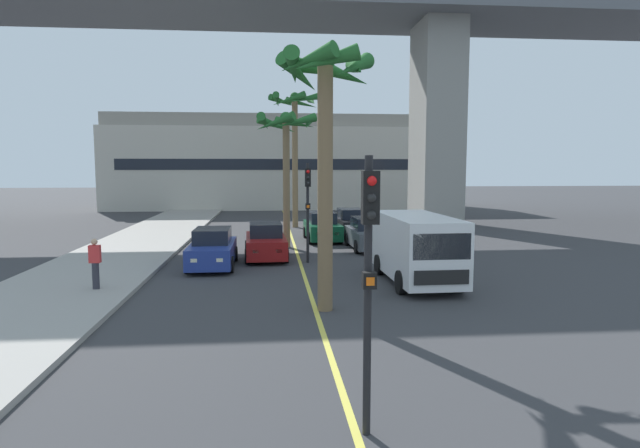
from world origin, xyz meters
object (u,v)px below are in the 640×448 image
object	(u,v)px
car_queue_second	(322,227)
car_queue_third	(266,242)
delivery_van	(417,247)
traffic_light_median_far	(308,199)
car_queue_front	(368,235)
car_queue_fourth	(213,249)
palm_tree_near_median	(325,105)
palm_tree_mid_median	(286,137)
traffic_light_median_near	(369,258)
palm_tree_far_median	(295,120)
pedestrian_mid_block	(95,263)
car_queue_fifth	(351,223)

from	to	relation	value
car_queue_second	car_queue_third	xyz separation A→B (m)	(-3.07, -5.49, 0.00)
delivery_van	traffic_light_median_far	distance (m)	5.70
car_queue_third	delivery_van	size ratio (longest dim) A/B	0.79
car_queue_front	car_queue_second	world-z (taller)	same
car_queue_fourth	palm_tree_near_median	world-z (taller)	palm_tree_near_median
palm_tree_mid_median	car_queue_second	bearing A→B (deg)	48.25
traffic_light_median_near	palm_tree_mid_median	xyz separation A→B (m)	(-0.57, 19.28, 2.82)
palm_tree_near_median	palm_tree_far_median	size ratio (longest dim) A/B	0.81
car_queue_second	pedestrian_mid_block	xyz separation A→B (m)	(-8.44, -11.70, 0.28)
car_queue_fourth	pedestrian_mid_block	bearing A→B (deg)	-127.11
traffic_light_median_far	palm_tree_mid_median	world-z (taller)	palm_tree_mid_median
palm_tree_mid_median	traffic_light_median_far	bearing A→B (deg)	-80.70
traffic_light_median_far	palm_tree_far_median	size ratio (longest dim) A/B	0.47
car_queue_front	palm_tree_mid_median	world-z (taller)	palm_tree_mid_median
car_queue_second	palm_tree_mid_median	world-z (taller)	palm_tree_mid_median
palm_tree_near_median	palm_tree_far_median	world-z (taller)	palm_tree_far_median
car_queue_fifth	pedestrian_mid_block	size ratio (longest dim) A/B	2.57
palm_tree_near_median	pedestrian_mid_block	world-z (taller)	palm_tree_near_median
car_queue_third	traffic_light_median_far	xyz separation A→B (m)	(1.78, -1.36, 1.99)
car_queue_second	palm_tree_mid_median	distance (m)	5.70
car_queue_third	palm_tree_far_median	world-z (taller)	palm_tree_far_median
car_queue_fourth	traffic_light_median_near	xyz separation A→B (m)	(3.73, -14.16, 1.99)
car_queue_front	car_queue_fifth	bearing A→B (deg)	89.95
car_queue_front	palm_tree_mid_median	distance (m)	6.33
car_queue_front	car_queue_third	bearing A→B (deg)	-156.36
car_queue_second	palm_tree_near_median	xyz separation A→B (m)	(-1.34, -14.38, 4.99)
car_queue_front	car_queue_third	distance (m)	5.48
car_queue_fifth	palm_tree_mid_median	world-z (taller)	palm_tree_mid_median
palm_tree_mid_median	car_queue_fourth	bearing A→B (deg)	-121.68
traffic_light_median_far	palm_tree_far_median	world-z (taller)	palm_tree_far_median
traffic_light_median_far	car_queue_second	bearing A→B (deg)	79.34
traffic_light_median_far	palm_tree_mid_median	xyz separation A→B (m)	(-0.75, 4.57, 2.82)
car_queue_front	traffic_light_median_near	xyz separation A→B (m)	(-3.42, -18.27, 1.99)
car_queue_fifth	palm_tree_far_median	world-z (taller)	palm_tree_far_median
car_queue_fifth	pedestrian_mid_block	world-z (taller)	pedestrian_mid_block
traffic_light_median_near	car_queue_third	bearing A→B (deg)	95.69
car_queue_second	car_queue_third	distance (m)	6.29
car_queue_front	traffic_light_median_far	world-z (taller)	traffic_light_median_far
car_queue_second	car_queue_fourth	xyz separation A→B (m)	(-5.20, -7.41, 0.00)
car_queue_front	traffic_light_median_far	size ratio (longest dim) A/B	0.99
car_queue_fifth	traffic_light_median_far	xyz separation A→B (m)	(-3.25, -9.06, 1.99)
car_queue_third	traffic_light_median_far	distance (m)	3.00
delivery_van	traffic_light_median_far	bearing A→B (deg)	129.03
delivery_van	traffic_light_median_near	xyz separation A→B (m)	(-3.65, -10.42, 1.43)
car_queue_third	car_queue_fifth	world-z (taller)	same
car_queue_second	traffic_light_median_near	size ratio (longest dim) A/B	0.99
palm_tree_mid_median	palm_tree_near_median	bearing A→B (deg)	-86.72
car_queue_fourth	delivery_van	xyz separation A→B (m)	(7.39, -3.73, 0.57)
car_queue_front	delivery_van	size ratio (longest dim) A/B	0.78
delivery_van	traffic_light_median_far	world-z (taller)	traffic_light_median_far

